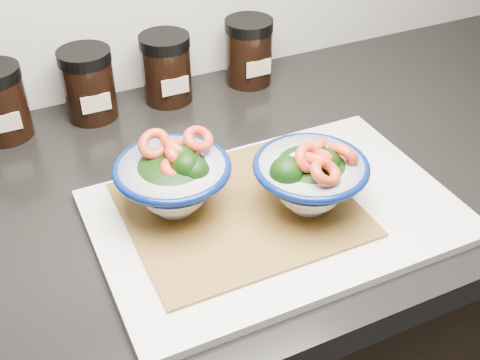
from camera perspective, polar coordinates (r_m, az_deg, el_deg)
name	(u,v)px	position (r m, az deg, el deg)	size (l,w,h in m)	color
countertop	(247,182)	(0.86, 0.69, -0.17)	(3.50, 0.60, 0.04)	black
cutting_board	(276,214)	(0.76, 3.44, -3.25)	(0.45, 0.30, 0.01)	silver
bamboo_mat	(240,209)	(0.76, 0.00, -2.77)	(0.28, 0.24, 0.00)	olive
bowl_left	(174,178)	(0.74, -6.24, 0.18)	(0.14, 0.14, 0.11)	white
bowl_right	(310,177)	(0.74, 6.70, 0.29)	(0.14, 0.14, 0.10)	white
spice_jar_b	(89,84)	(0.97, -14.17, 8.80)	(0.08, 0.08, 0.11)	black
spice_jar_c	(166,68)	(1.00, -6.99, 10.47)	(0.08, 0.08, 0.11)	black
spice_jar_d	(249,51)	(1.05, 0.84, 12.09)	(0.08, 0.08, 0.11)	black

